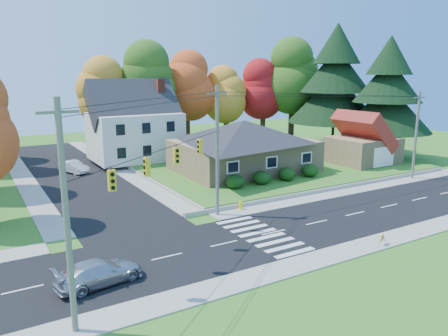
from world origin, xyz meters
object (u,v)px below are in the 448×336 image
(silver_sedan, at_px, (99,272))
(fire_hydrant, at_px, (241,206))
(white_car, at_px, (74,167))
(ranch_house, at_px, (244,145))

(silver_sedan, xyz_separation_m, fire_hydrant, (13.21, 6.85, -0.31))
(fire_hydrant, bearing_deg, white_car, 112.81)
(ranch_house, relative_size, white_car, 3.62)
(ranch_house, height_order, fire_hydrant, ranch_house)
(fire_hydrant, bearing_deg, silver_sedan, -152.60)
(fire_hydrant, bearing_deg, ranch_house, 55.69)
(white_car, bearing_deg, ranch_house, -55.01)
(silver_sedan, bearing_deg, fire_hydrant, -71.34)
(ranch_house, bearing_deg, fire_hydrant, -124.31)
(ranch_house, relative_size, fire_hydrant, 18.76)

